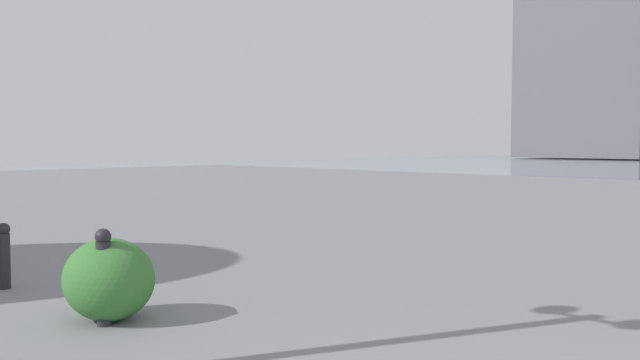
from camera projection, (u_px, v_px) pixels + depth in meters
The scene contains 3 objects.
bollard_near at pixel (104, 275), 5.45m from camera, with size 0.13×0.13×0.79m.
bollard_mid at pixel (4, 254), 6.83m from camera, with size 0.13×0.13×0.67m.
shrub_low at pixel (109, 279), 5.61m from camera, with size 0.81×0.73×0.69m.
Camera 1 is at (-0.97, 1.71, 1.47)m, focal length 38.07 mm.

